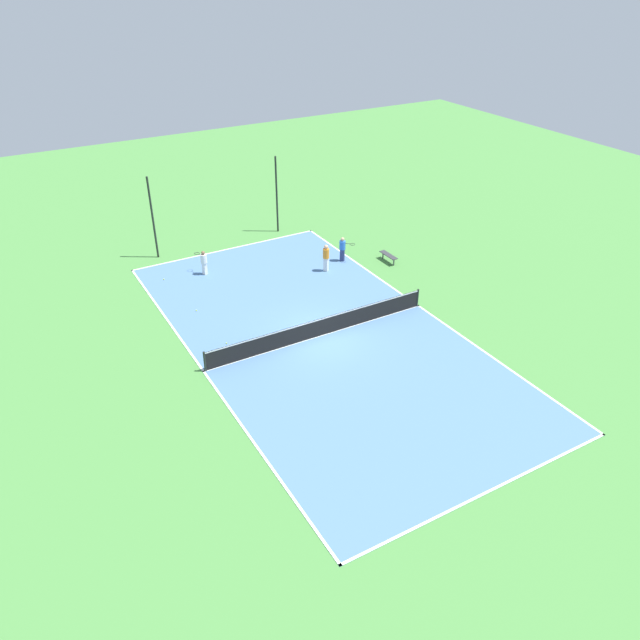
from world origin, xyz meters
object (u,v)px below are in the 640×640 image
(fence_post_back_right, at_px, (277,195))
(player_center_orange, at_px, (326,256))
(tennis_net, at_px, (320,327))
(tennis_ball_left_sideline, at_px, (164,279))
(tennis_ball_near_net, at_px, (226,343))
(player_far_white, at_px, (204,261))
(player_near_blue, at_px, (343,248))
(tennis_ball_right_alley, at_px, (196,310))
(bench, at_px, (388,256))
(fence_post_back_left, at_px, (153,218))

(fence_post_back_right, bearing_deg, player_center_orange, -92.05)
(tennis_net, xyz_separation_m, tennis_ball_left_sideline, (-4.68, 9.44, -0.47))
(tennis_ball_near_net, height_order, tennis_ball_left_sideline, same)
(player_far_white, relative_size, player_near_blue, 0.96)
(tennis_ball_left_sideline, bearing_deg, player_far_white, -11.22)
(player_near_blue, relative_size, tennis_ball_right_alley, 21.79)
(bench, xyz_separation_m, fence_post_back_right, (-3.60, 7.42, 2.10))
(player_near_blue, xyz_separation_m, tennis_ball_right_alley, (-9.63, -1.39, -0.80))
(tennis_net, bearing_deg, tennis_ball_right_alley, 129.65)
(tennis_ball_right_alley, xyz_separation_m, fence_post_back_left, (0.29, 7.37, 2.43))
(fence_post_back_left, bearing_deg, fence_post_back_right, 0.00)
(tennis_ball_left_sideline, bearing_deg, player_center_orange, -22.55)
(fence_post_back_right, bearing_deg, tennis_ball_left_sideline, -160.15)
(player_near_blue, bearing_deg, tennis_net, -81.77)
(player_near_blue, xyz_separation_m, player_center_orange, (-1.53, -0.68, 0.08))
(bench, xyz_separation_m, tennis_ball_near_net, (-11.79, -3.59, -0.33))
(bench, distance_m, fence_post_back_left, 13.97)
(bench, relative_size, fence_post_back_right, 0.28)
(tennis_ball_near_net, distance_m, fence_post_back_left, 11.28)
(tennis_ball_near_net, height_order, fence_post_back_right, fence_post_back_right)
(tennis_ball_right_alley, relative_size, tennis_ball_left_sideline, 1.00)
(fence_post_back_left, bearing_deg, player_far_white, -65.80)
(player_far_white, xyz_separation_m, tennis_ball_right_alley, (-1.91, -3.78, -0.77))
(bench, height_order, player_center_orange, player_center_orange)
(player_near_blue, relative_size, tennis_ball_near_net, 21.79)
(bench, height_order, player_far_white, player_far_white)
(bench, distance_m, player_near_blue, 2.76)
(tennis_ball_right_alley, bearing_deg, player_center_orange, 5.01)
(tennis_net, bearing_deg, fence_post_back_left, 107.74)
(tennis_net, bearing_deg, fence_post_back_right, 72.26)
(bench, xyz_separation_m, tennis_ball_right_alley, (-11.94, 0.04, -0.33))
(player_far_white, height_order, player_center_orange, player_center_orange)
(player_center_orange, distance_m, tennis_ball_right_alley, 8.18)
(player_center_orange, distance_m, fence_post_back_right, 6.84)
(tennis_ball_right_alley, bearing_deg, tennis_net, -50.35)
(fence_post_back_left, bearing_deg, bench, -32.48)
(bench, relative_size, player_center_orange, 0.87)
(tennis_net, bearing_deg, bench, 34.12)
(tennis_ball_near_net, bearing_deg, player_near_blue, 27.95)
(tennis_net, distance_m, tennis_ball_right_alley, 6.78)
(tennis_ball_near_net, bearing_deg, tennis_ball_left_sideline, 93.77)
(player_near_blue, distance_m, fence_post_back_right, 6.33)
(tennis_ball_left_sideline, distance_m, fence_post_back_left, 4.03)
(player_center_orange, relative_size, tennis_ball_near_net, 23.72)
(bench, bearing_deg, fence_post_back_right, 25.90)
(player_far_white, height_order, tennis_ball_right_alley, player_far_white)
(fence_post_back_right, bearing_deg, player_far_white, -150.81)
(tennis_ball_right_alley, height_order, fence_post_back_right, fence_post_back_right)
(player_far_white, height_order, tennis_ball_near_net, player_far_white)
(bench, bearing_deg, player_center_orange, 78.87)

